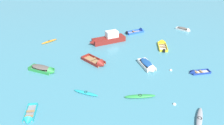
# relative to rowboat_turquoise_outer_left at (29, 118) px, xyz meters

# --- Properties ---
(rowboat_turquoise_outer_left) EXTENTS (1.33, 3.10, 0.95)m
(rowboat_turquoise_outer_left) POSITION_rel_rowboat_turquoise_outer_left_xyz_m (0.00, 0.00, 0.00)
(rowboat_turquoise_outer_left) COLOR gray
(rowboat_turquoise_outer_left) RESTS_ON ground_plane
(rowboat_maroon_near_right) EXTENTS (4.23, 4.20, 1.50)m
(rowboat_maroon_near_right) POSITION_rel_rowboat_turquoise_outer_left_xyz_m (6.74, 11.15, 0.07)
(rowboat_maroon_near_right) COLOR #99754C
(rowboat_maroon_near_right) RESTS_ON ground_plane
(rowboat_green_center) EXTENTS (4.29, 2.76, 1.22)m
(rowboat_green_center) POSITION_rel_rowboat_turquoise_outer_left_xyz_m (-0.80, 9.23, 0.22)
(rowboat_green_center) COLOR gray
(rowboat_green_center) RESTS_ON ground_plane
(kayak_orange_midfield_left) EXTENTS (2.63, 2.54, 0.30)m
(kayak_orange_midfield_left) POSITION_rel_rowboat_turquoise_outer_left_xyz_m (-2.77, 19.51, 0.00)
(kayak_orange_midfield_left) COLOR orange
(kayak_orange_midfield_left) RESTS_ON ground_plane
(rowboat_white_outer_right) EXTENTS (2.48, 4.20, 1.30)m
(rowboat_white_outer_right) POSITION_rel_rowboat_turquoise_outer_left_xyz_m (14.06, 9.89, 0.21)
(rowboat_white_outer_right) COLOR gray
(rowboat_white_outer_right) RESTS_ON ground_plane
(rowboat_blue_midfield_right) EXTENTS (4.27, 2.94, 1.25)m
(rowboat_blue_midfield_right) POSITION_rel_rowboat_turquoise_outer_left_xyz_m (14.62, 24.45, 0.04)
(rowboat_blue_midfield_right) COLOR gray
(rowboat_blue_midfield_right) RESTS_ON ground_plane
(rowboat_yellow_back_row_center) EXTENTS (1.81, 4.33, 1.30)m
(rowboat_yellow_back_row_center) POSITION_rel_rowboat_turquoise_outer_left_xyz_m (17.86, 17.95, 0.03)
(rowboat_yellow_back_row_center) COLOR beige
(rowboat_yellow_back_row_center) RESTS_ON ground_plane
(rowboat_deep_blue_near_left) EXTENTS (3.20, 1.41, 0.87)m
(rowboat_deep_blue_near_left) POSITION_rel_rowboat_turquoise_outer_left_xyz_m (20.38, 8.42, -0.01)
(rowboat_deep_blue_near_left) COLOR beige
(rowboat_deep_blue_near_left) RESTS_ON ground_plane
(kayak_grey_back_row_left) EXTENTS (2.11, 3.59, 0.35)m
(kayak_grey_back_row_left) POSITION_rel_rowboat_turquoise_outer_left_xyz_m (17.56, -0.44, 0.03)
(kayak_grey_back_row_left) COLOR gray
(kayak_grey_back_row_left) RESTS_ON ground_plane
(kayak_turquoise_distant_center) EXTENTS (3.17, 1.68, 0.31)m
(kayak_turquoise_distant_center) POSITION_rel_rowboat_turquoise_outer_left_xyz_m (5.49, 4.07, 0.01)
(kayak_turquoise_distant_center) COLOR teal
(kayak_turquoise_distant_center) RESTS_ON ground_plane
(motor_launch_maroon_near_camera) EXTENTS (6.95, 4.39, 2.36)m
(motor_launch_maroon_near_camera) POSITION_rel_rowboat_turquoise_outer_left_xyz_m (7.88, 19.19, 0.54)
(motor_launch_maroon_near_camera) COLOR maroon
(motor_launch_maroon_near_camera) RESTS_ON ground_plane
(kayak_green_cluster_inner) EXTENTS (3.74, 0.80, 0.35)m
(kayak_green_cluster_inner) POSITION_rel_rowboat_turquoise_outer_left_xyz_m (11.95, 3.31, 0.03)
(kayak_green_cluster_inner) COLOR #288C3D
(kayak_green_cluster_inner) RESTS_ON ground_plane
(rowboat_white_far_left) EXTENTS (3.00, 2.98, 1.02)m
(rowboat_white_far_left) POSITION_rel_rowboat_turquoise_outer_left_xyz_m (24.39, 25.07, 0.11)
(rowboat_white_far_left) COLOR #4C4C51
(rowboat_white_far_left) RESTS_ON ground_plane
(mooring_buoy_between_boats_left) EXTENTS (0.40, 0.40, 0.40)m
(mooring_buoy_between_boats_left) POSITION_rel_rowboat_turquoise_outer_left_xyz_m (15.69, 2.01, -0.14)
(mooring_buoy_between_boats_left) COLOR silver
(mooring_buoy_between_boats_left) RESTS_ON ground_plane
(mooring_buoy_near_foreground) EXTENTS (0.40, 0.40, 0.40)m
(mooring_buoy_near_foreground) POSITION_rel_rowboat_turquoise_outer_left_xyz_m (17.20, 9.26, -0.14)
(mooring_buoy_near_foreground) COLOR silver
(mooring_buoy_near_foreground) RESTS_ON ground_plane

